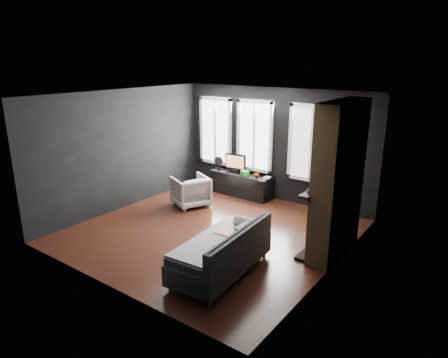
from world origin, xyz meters
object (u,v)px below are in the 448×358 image
Objects in this scene: armchair at (190,189)px; mantel_vase at (334,173)px; book at (264,173)px; sofa at (221,249)px; monitor at (235,162)px; mug at (257,174)px; media_console at (242,184)px.

armchair is 3.93× the size of mantel_vase.
book is 2.57m from mantel_vase.
mantel_vase reaches higher than armchair.
armchair is 3.49m from mantel_vase.
mantel_vase is at bearing -28.79° from book.
monitor is (-2.09, 3.43, 0.42)m from sofa.
sofa is at bearing -113.36° from mantel_vase.
monitor is 0.72m from mug.
sofa is 1.16× the size of media_console.
mantel_vase is at bearing -20.92° from media_console.
mug is 0.57× the size of mantel_vase.
monitor is 2.92× the size of mantel_vase.
armchair is at bearing -131.46° from book.
armchair reaches higher than mug.
mantel_vase reaches higher than sofa.
mantel_vase reaches higher than mug.
armchair is 1.82m from book.
book reaches higher than mug.
monitor reaches higher than sofa.
mantel_vase is (3.36, 0.15, 0.93)m from armchair.
media_console is at bearing -179.52° from book.
monitor is 3.32m from mantel_vase.
mug is (1.01, 1.30, 0.23)m from armchair.
mantel_vase reaches higher than media_console.
monitor reaches higher than book.
mug reaches higher than media_console.
monitor is 5.08× the size of mug.
mug is at bearing -12.63° from monitor.
book reaches higher than armchair.
sofa is at bearing -67.20° from mug.
book is 1.09× the size of mantel_vase.
armchair is at bearing -110.24° from media_console.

